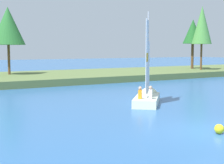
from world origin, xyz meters
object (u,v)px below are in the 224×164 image
at_px(shoreline_tree_midright, 202,25).
at_px(sailboat, 148,95).
at_px(shoreline_tree_right, 193,32).
at_px(shoreline_tree_centre, 8,26).
at_px(channel_buoy, 219,129).

relative_size(shoreline_tree_midright, sailboat, 1.36).
height_order(shoreline_tree_midright, shoreline_tree_right, shoreline_tree_midright).
xyz_separation_m(shoreline_tree_midright, shoreline_tree_right, (0.83, 2.48, -0.74)).
bearing_deg(shoreline_tree_centre, shoreline_tree_midright, -10.81).
bearing_deg(shoreline_tree_centre, shoreline_tree_right, -4.79).
bearing_deg(channel_buoy, shoreline_tree_centre, 92.86).
bearing_deg(shoreline_tree_right, channel_buoy, -132.31).
distance_m(shoreline_tree_midright, shoreline_tree_right, 2.72).
relative_size(shoreline_tree_right, channel_buoy, 17.40).
bearing_deg(shoreline_tree_right, sailboat, -139.88).
relative_size(shoreline_tree_centre, sailboat, 1.18).
bearing_deg(shoreline_tree_centre, sailboat, -78.86).
xyz_separation_m(shoreline_tree_centre, sailboat, (3.86, -19.58, -5.40)).
distance_m(shoreline_tree_centre, shoreline_tree_right, 24.72).
height_order(shoreline_tree_right, channel_buoy, shoreline_tree_right).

